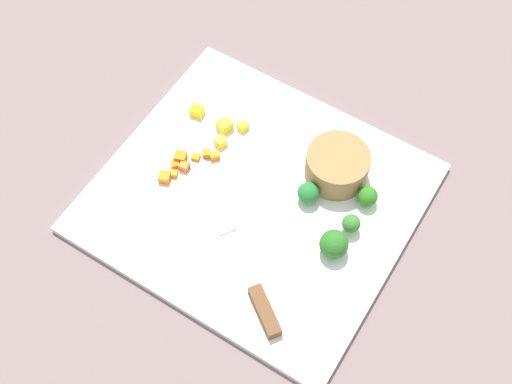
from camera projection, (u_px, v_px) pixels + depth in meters
ground_plane at (256, 200)px, 0.96m from camera, size 4.00×4.00×0.00m
cutting_board at (256, 198)px, 0.96m from camera, size 0.42×0.38×0.01m
prep_bowl at (337, 166)px, 0.95m from camera, size 0.09×0.09×0.05m
chef_knife at (240, 257)px, 0.90m from camera, size 0.29×0.21×0.02m
carrot_dice_0 at (165, 177)px, 0.96m from camera, size 0.02×0.02×0.01m
carrot_dice_1 at (196, 158)px, 0.98m from camera, size 0.01×0.01×0.01m
carrot_dice_2 at (207, 154)px, 0.98m from camera, size 0.02×0.02×0.01m
carrot_dice_3 at (174, 174)px, 0.96m from camera, size 0.01×0.01×0.01m
carrot_dice_4 at (175, 165)px, 0.97m from camera, size 0.02×0.02×0.01m
carrot_dice_5 at (184, 166)px, 0.97m from camera, size 0.01×0.01×0.01m
carrot_dice_6 at (181, 157)px, 0.97m from camera, size 0.02×0.02×0.01m
carrot_dice_7 at (215, 156)px, 0.98m from camera, size 0.02×0.02×0.01m
pepper_dice_0 at (225, 126)px, 1.00m from camera, size 0.02×0.02×0.02m
pepper_dice_1 at (221, 142)px, 0.99m from camera, size 0.02×0.02×0.01m
pepper_dice_2 at (243, 127)px, 1.00m from camera, size 0.02×0.02×0.01m
pepper_dice_3 at (197, 111)px, 1.01m from camera, size 0.02×0.02×0.02m
broccoli_floret_0 at (334, 244)px, 0.89m from camera, size 0.04×0.04×0.04m
broccoli_floret_1 at (308, 193)px, 0.93m from camera, size 0.03×0.03×0.03m
broccoli_floret_2 at (351, 224)px, 0.91m from camera, size 0.03×0.03×0.03m
broccoli_floret_3 at (367, 196)px, 0.93m from camera, size 0.03×0.03×0.03m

